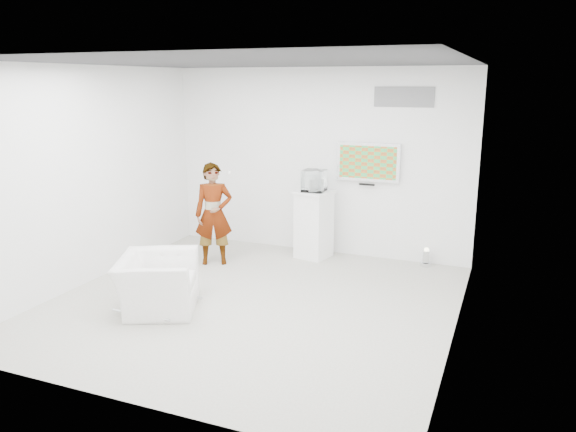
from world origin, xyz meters
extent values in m
cube|color=beige|center=(0.00, 0.00, 0.01)|extent=(5.00, 5.00, 0.01)
cube|color=#2F2F31|center=(0.00, 0.00, 3.00)|extent=(5.00, 5.00, 0.01)
cube|color=white|center=(0.00, 2.50, 1.50)|extent=(5.00, 0.01, 3.00)
cube|color=white|center=(0.00, -2.50, 1.50)|extent=(5.00, 0.01, 3.00)
cube|color=white|center=(-2.50, 0.00, 1.50)|extent=(0.01, 5.00, 3.00)
cube|color=white|center=(2.50, 0.00, 1.50)|extent=(0.01, 5.00, 3.00)
cube|color=silver|center=(0.85, 2.45, 1.55)|extent=(1.00, 0.08, 0.60)
cube|color=slate|center=(1.35, 2.49, 2.55)|extent=(0.90, 0.02, 0.30)
imported|color=white|center=(-1.25, 1.25, 0.79)|extent=(0.69, 0.60, 1.58)
imported|color=white|center=(-1.02, -0.61, 0.34)|extent=(1.26, 1.32, 0.68)
cube|color=white|center=(0.07, 2.14, 0.54)|extent=(0.63, 0.63, 1.08)
cylinder|color=silver|center=(1.84, 2.35, 0.14)|extent=(0.21, 0.21, 0.28)
cube|color=white|center=(0.07, 2.14, 1.25)|extent=(0.35, 0.35, 0.34)
cube|color=white|center=(0.07, 2.14, 1.19)|extent=(0.12, 0.14, 0.20)
cube|color=white|center=(-1.10, 1.50, 1.42)|extent=(0.10, 0.14, 0.04)
camera|label=1|loc=(2.97, -6.09, 2.79)|focal=35.00mm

